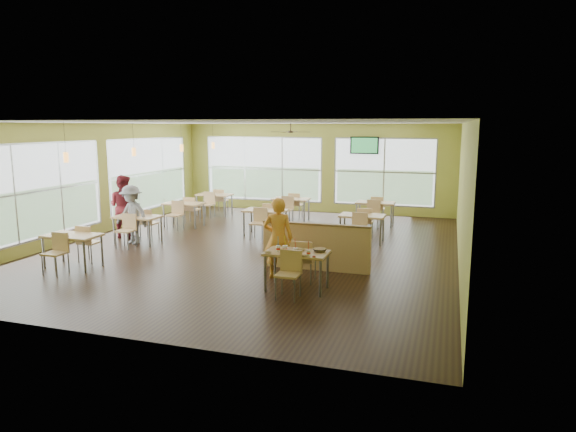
{
  "coord_description": "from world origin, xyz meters",
  "views": [
    {
      "loc": [
        4.73,
        -12.12,
        3.12
      ],
      "look_at": [
        1.08,
        -0.65,
        1.0
      ],
      "focal_mm": 32.0,
      "sensor_mm": 36.0,
      "label": 1
    }
  ],
  "objects_px": {
    "half_wall_divider": "(316,247)",
    "man_plaid": "(278,238)",
    "food_basket": "(320,250)",
    "main_table": "(297,258)"
  },
  "relations": [
    {
      "from": "main_table",
      "to": "food_basket",
      "type": "height_order",
      "value": "main_table"
    },
    {
      "from": "main_table",
      "to": "man_plaid",
      "type": "bearing_deg",
      "value": 133.27
    },
    {
      "from": "half_wall_divider",
      "to": "man_plaid",
      "type": "height_order",
      "value": "man_plaid"
    },
    {
      "from": "main_table",
      "to": "half_wall_divider",
      "type": "bearing_deg",
      "value": 90.0
    },
    {
      "from": "food_basket",
      "to": "main_table",
      "type": "bearing_deg",
      "value": -160.91
    },
    {
      "from": "half_wall_divider",
      "to": "man_plaid",
      "type": "relative_size",
      "value": 1.42
    },
    {
      "from": "main_table",
      "to": "food_basket",
      "type": "relative_size",
      "value": 5.74
    },
    {
      "from": "main_table",
      "to": "half_wall_divider",
      "type": "distance_m",
      "value": 1.45
    },
    {
      "from": "half_wall_divider",
      "to": "man_plaid",
      "type": "xyz_separation_m",
      "value": [
        -0.59,
        -0.82,
        0.32
      ]
    },
    {
      "from": "man_plaid",
      "to": "food_basket",
      "type": "relative_size",
      "value": 6.38
    }
  ]
}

